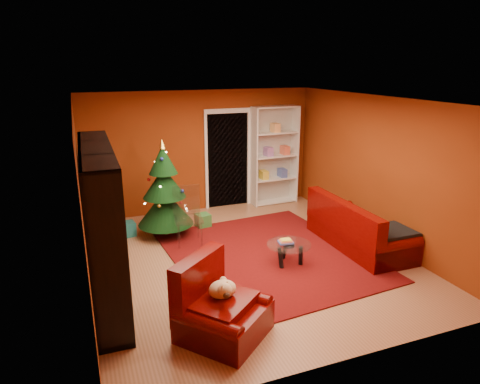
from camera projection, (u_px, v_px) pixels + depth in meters
name	position (u px, v px, depth m)	size (l,w,h in m)	color
floor	(249.00, 260.00, 7.16)	(5.00, 5.50, 0.05)	#935E3F
ceiling	(250.00, 99.00, 6.39)	(5.00, 5.50, 0.05)	silver
wall_back	(201.00, 151.00, 9.26)	(5.00, 0.05, 2.60)	maroon
wall_left	(80.00, 201.00, 5.92)	(0.05, 5.50, 2.60)	maroon
wall_right	(380.00, 170.00, 7.64)	(0.05, 5.50, 2.60)	maroon
doorway	(228.00, 161.00, 9.50)	(1.06, 0.60, 2.16)	black
rug	(268.00, 255.00, 7.25)	(3.03, 3.54, 0.02)	#5C0A0A
media_unit	(102.00, 224.00, 5.78)	(0.42, 2.75, 2.11)	black
christmas_tree	(164.00, 190.00, 7.88)	(1.04, 1.04, 1.85)	black
gift_box_teal	(128.00, 229.00, 8.07)	(0.27, 0.27, 0.27)	#1B7172
gift_box_green	(203.00, 220.00, 8.50)	(0.27, 0.27, 0.27)	#29672B
gift_box_red	(165.00, 214.00, 8.92)	(0.22, 0.22, 0.22)	#AA3025
white_bookshelf	(275.00, 156.00, 9.70)	(1.06, 0.38, 2.29)	white
armchair	(224.00, 306.00, 5.04)	(0.99, 0.99, 0.78)	#4A0201
dog	(222.00, 289.00, 5.05)	(0.40, 0.30, 0.25)	beige
sofa	(360.00, 223.00, 7.50)	(2.07, 0.93, 0.89)	#4A0201
coffee_table	(289.00, 254.00, 6.89)	(0.71, 0.71, 0.44)	gray
acrylic_chair	(188.00, 220.00, 7.58)	(0.48, 0.53, 0.95)	#66605B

